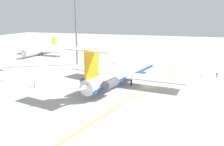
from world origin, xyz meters
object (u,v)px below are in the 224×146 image
object	(u,v)px
safety_cone_nose	(201,75)
light_mast	(76,28)
main_jetliner	(122,73)
ground_crew_near_nose	(217,74)
ground_crew_starboard	(92,64)
ground_crew_portside	(113,63)
ground_crew_near_tail	(34,84)
airliner_mid_right	(41,50)

from	to	relation	value
safety_cone_nose	light_mast	size ratio (longest dim) A/B	0.02
main_jetliner	ground_crew_near_nose	distance (m)	35.35
ground_crew_near_nose	ground_crew_starboard	bearing A→B (deg)	-83.47
light_mast	ground_crew_portside	bearing A→B (deg)	-81.50
main_jetliner	ground_crew_portside	xyz separation A→B (m)	(26.80, 11.89, -2.58)
ground_crew_starboard	light_mast	distance (m)	17.14
ground_crew_near_nose	safety_cone_nose	distance (m)	5.48
ground_crew_starboard	safety_cone_nose	size ratio (longest dim) A/B	3.32
ground_crew_near_nose	ground_crew_near_tail	xyz separation A→B (m)	(-31.36, 53.88, -0.03)
airliner_mid_right	safety_cone_nose	size ratio (longest dim) A/B	53.68
ground_crew_near_tail	light_mast	xyz separation A→B (m)	(36.45, 3.77, 15.13)
ground_crew_near_nose	ground_crew_starboard	xyz separation A→B (m)	(3.12, 49.77, 0.01)
airliner_mid_right	ground_crew_near_tail	xyz separation A→B (m)	(-53.52, -34.72, -1.48)
light_mast	ground_crew_near_nose	bearing A→B (deg)	-95.05
main_jetliner	ground_crew_starboard	xyz separation A→B (m)	(22.40, 20.25, -2.48)
ground_crew_portside	main_jetliner	bearing A→B (deg)	-82.73
safety_cone_nose	main_jetliner	bearing A→B (deg)	129.48
airliner_mid_right	light_mast	distance (m)	37.88
ground_crew_near_tail	ground_crew_portside	bearing A→B (deg)	63.30
ground_crew_near_nose	ground_crew_near_tail	size ratio (longest dim) A/B	1.02
ground_crew_near_nose	safety_cone_nose	world-z (taller)	ground_crew_near_nose
ground_crew_near_nose	safety_cone_nose	size ratio (longest dim) A/B	3.28
airliner_mid_right	light_mast	bearing A→B (deg)	64.23
ground_crew_near_nose	safety_cone_nose	bearing A→B (deg)	-86.37
ground_crew_portside	light_mast	world-z (taller)	light_mast
airliner_mid_right	ground_crew_starboard	xyz separation A→B (m)	(-19.04, -38.83, -1.44)
ground_crew_portside	safety_cone_nose	world-z (taller)	ground_crew_portside
main_jetliner	airliner_mid_right	bearing A→B (deg)	67.04
light_mast	safety_cone_nose	bearing A→B (deg)	-94.90
ground_crew_near_tail	airliner_mid_right	bearing A→B (deg)	114.06
ground_crew_near_tail	safety_cone_nose	distance (m)	58.10
ground_crew_near_tail	ground_crew_portside	world-z (taller)	ground_crew_near_tail
ground_crew_portside	ground_crew_starboard	size ratio (longest dim) A/B	0.92
main_jetliner	airliner_mid_right	distance (m)	72.17
ground_crew_near_nose	light_mast	distance (m)	59.82
main_jetliner	ground_crew_near_tail	world-z (taller)	main_jetliner
airliner_mid_right	main_jetliner	bearing A→B (deg)	58.06
airliner_mid_right	safety_cone_nose	world-z (taller)	airliner_mid_right
ground_crew_portside	light_mast	size ratio (longest dim) A/B	0.06
airliner_mid_right	ground_crew_portside	size ratio (longest dim) A/B	17.66
main_jetliner	airliner_mid_right	xyz separation A→B (m)	(41.44, 59.08, -1.04)
ground_crew_portside	light_mast	xyz separation A→B (m)	(-2.43, 16.25, 15.19)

